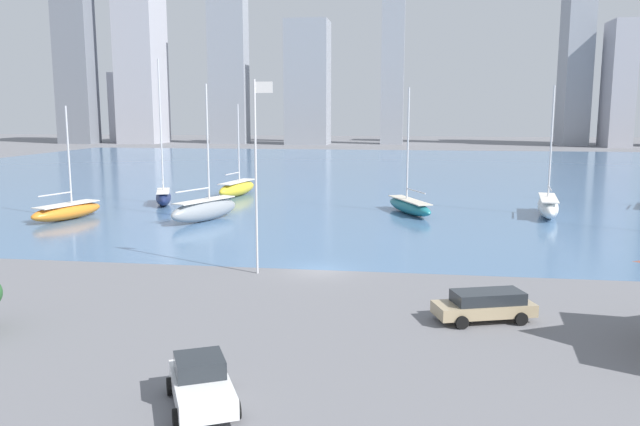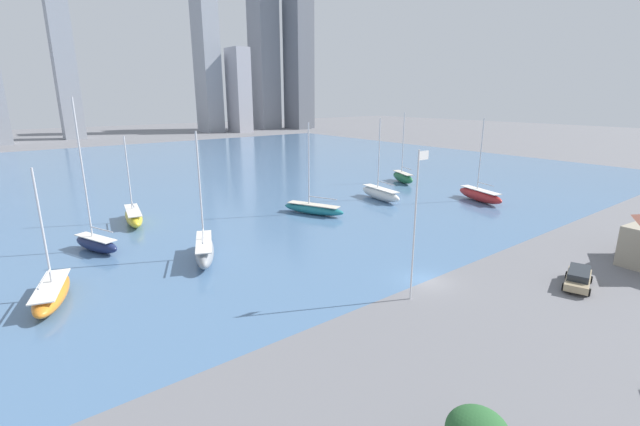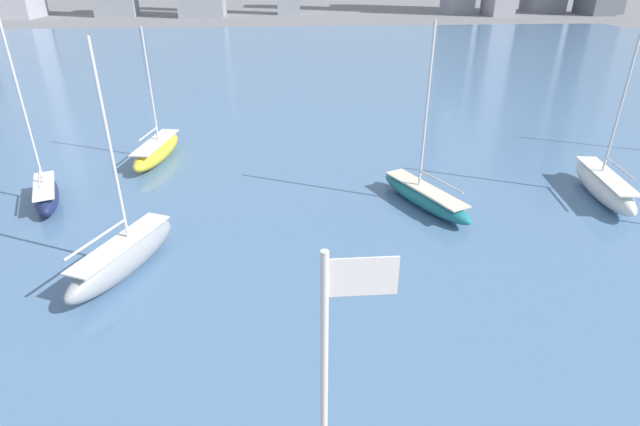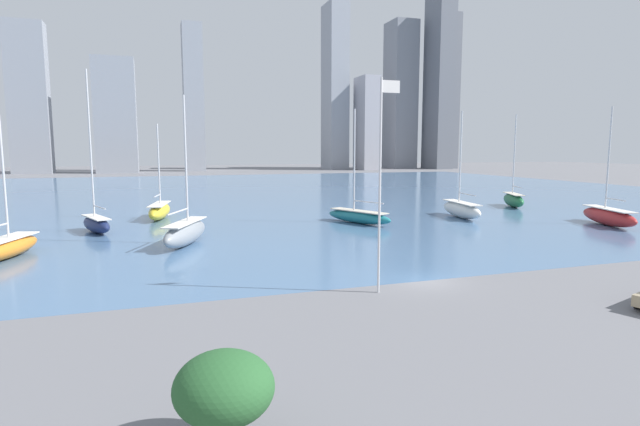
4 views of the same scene
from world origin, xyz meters
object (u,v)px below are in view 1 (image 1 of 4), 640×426
(flag_pole, at_px, (257,171))
(sailboat_teal, at_px, (409,205))
(sailboat_orange, at_px, (67,211))
(parked_wagon_tan, at_px, (485,305))
(sailboat_navy, at_px, (163,196))
(sailboat_yellow, at_px, (237,188))
(sailboat_gray, at_px, (205,209))
(parked_pickup_white, at_px, (201,383))
(sailboat_white, at_px, (548,206))

(flag_pole, relative_size, sailboat_teal, 0.96)
(sailboat_orange, bearing_deg, parked_wagon_tan, -16.62)
(sailboat_navy, height_order, sailboat_yellow, sailboat_navy)
(sailboat_navy, xyz_separation_m, sailboat_gray, (8.30, -9.88, 0.11))
(sailboat_yellow, height_order, sailboat_gray, sailboat_gray)
(sailboat_navy, xyz_separation_m, sailboat_yellow, (6.33, 8.72, -0.03))
(parked_pickup_white, bearing_deg, parked_wagon_tan, 18.26)
(sailboat_navy, distance_m, sailboat_gray, 12.90)
(sailboat_gray, xyz_separation_m, parked_wagon_tan, (23.79, -26.75, -0.31))
(flag_pole, height_order, sailboat_orange, flag_pole)
(sailboat_navy, bearing_deg, sailboat_teal, -26.27)
(parked_pickup_white, bearing_deg, sailboat_orange, 99.71)
(flag_pole, distance_m, sailboat_gray, 22.30)
(sailboat_orange, bearing_deg, sailboat_yellow, 76.53)
(sailboat_navy, bearing_deg, sailboat_yellow, 32.73)
(sailboat_navy, bearing_deg, sailboat_gray, -71.26)
(parked_wagon_tan, bearing_deg, sailboat_yellow, 11.65)
(sailboat_navy, relative_size, sailboat_white, 1.25)
(sailboat_orange, bearing_deg, flag_pole, -19.29)
(sailboat_orange, height_order, parked_pickup_white, sailboat_orange)
(flag_pole, relative_size, sailboat_gray, 0.95)
(sailboat_orange, height_order, sailboat_gray, sailboat_gray)
(sailboat_yellow, bearing_deg, flag_pole, -61.85)
(sailboat_navy, distance_m, sailboat_white, 42.32)
(sailboat_navy, relative_size, sailboat_yellow, 1.42)
(flag_pole, relative_size, parked_wagon_tan, 2.35)
(flag_pole, distance_m, sailboat_orange, 30.46)
(sailboat_teal, distance_m, sailboat_white, 14.09)
(sailboat_white, bearing_deg, sailboat_teal, -170.16)
(parked_pickup_white, bearing_deg, sailboat_white, 38.66)
(sailboat_teal, relative_size, parked_pickup_white, 2.80)
(sailboat_yellow, xyz_separation_m, sailboat_gray, (1.97, -18.59, 0.13))
(flag_pole, height_order, sailboat_white, sailboat_white)
(sailboat_orange, height_order, parked_wagon_tan, sailboat_orange)
(flag_pole, bearing_deg, sailboat_gray, 117.77)
(parked_wagon_tan, relative_size, parked_pickup_white, 1.15)
(sailboat_teal, distance_m, sailboat_navy, 28.29)
(flag_pole, height_order, sailboat_navy, sailboat_navy)
(sailboat_yellow, distance_m, sailboat_gray, 18.70)
(sailboat_orange, bearing_deg, parked_pickup_white, -36.63)
(sailboat_orange, bearing_deg, sailboat_navy, 80.84)
(sailboat_white, bearing_deg, sailboat_gray, -158.51)
(flag_pole, distance_m, sailboat_yellow, 39.98)
(sailboat_gray, bearing_deg, parked_wagon_tan, -24.56)
(sailboat_white, height_order, sailboat_gray, sailboat_gray)
(flag_pole, xyz_separation_m, parked_wagon_tan, (13.74, -7.65, -5.95))
(sailboat_teal, height_order, sailboat_yellow, sailboat_teal)
(sailboat_navy, relative_size, parked_wagon_tan, 3.07)
(sailboat_gray, xyz_separation_m, parked_pickup_white, (12.53, -37.76, -0.32))
(sailboat_navy, xyz_separation_m, parked_wagon_tan, (32.09, -36.62, -0.21))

